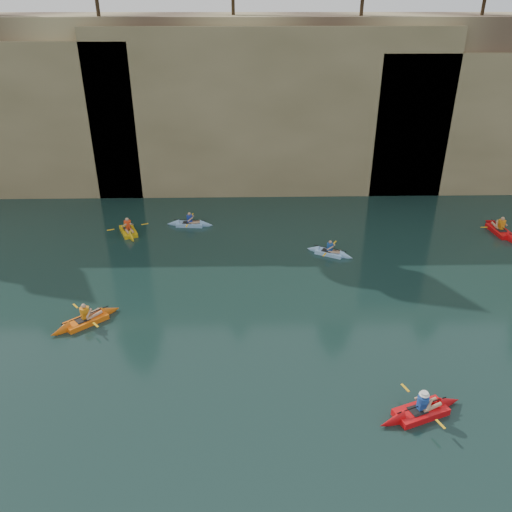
{
  "coord_description": "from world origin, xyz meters",
  "views": [
    {
      "loc": [
        0.2,
        -11.91,
        12.36
      ],
      "look_at": [
        0.62,
        6.37,
        3.0
      ],
      "focal_mm": 35.0,
      "sensor_mm": 36.0,
      "label": 1
    }
  ],
  "objects_px": {
    "kayaker_ltblue_near": "(329,252)",
    "kayaker_red_far": "(500,231)",
    "main_kayaker": "(421,411)",
    "kayaker_orange": "(86,320)"
  },
  "relations": [
    {
      "from": "main_kayaker",
      "to": "kayaker_orange",
      "type": "height_order",
      "value": "main_kayaker"
    },
    {
      "from": "kayaker_orange",
      "to": "kayaker_red_far",
      "type": "height_order",
      "value": "kayaker_red_far"
    },
    {
      "from": "main_kayaker",
      "to": "kayaker_orange",
      "type": "distance_m",
      "value": 13.89
    },
    {
      "from": "main_kayaker",
      "to": "kayaker_ltblue_near",
      "type": "xyz_separation_m",
      "value": [
        -1.22,
        11.92,
        -0.03
      ]
    },
    {
      "from": "main_kayaker",
      "to": "kayaker_orange",
      "type": "relative_size",
      "value": 1.16
    },
    {
      "from": "kayaker_ltblue_near",
      "to": "kayaker_red_far",
      "type": "height_order",
      "value": "kayaker_red_far"
    },
    {
      "from": "main_kayaker",
      "to": "kayaker_red_far",
      "type": "distance_m",
      "value": 17.28
    },
    {
      "from": "main_kayaker",
      "to": "kayaker_ltblue_near",
      "type": "relative_size",
      "value": 1.25
    },
    {
      "from": "kayaker_red_far",
      "to": "main_kayaker",
      "type": "bearing_deg",
      "value": 143.13
    },
    {
      "from": "main_kayaker",
      "to": "kayaker_orange",
      "type": "bearing_deg",
      "value": 135.29
    }
  ]
}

